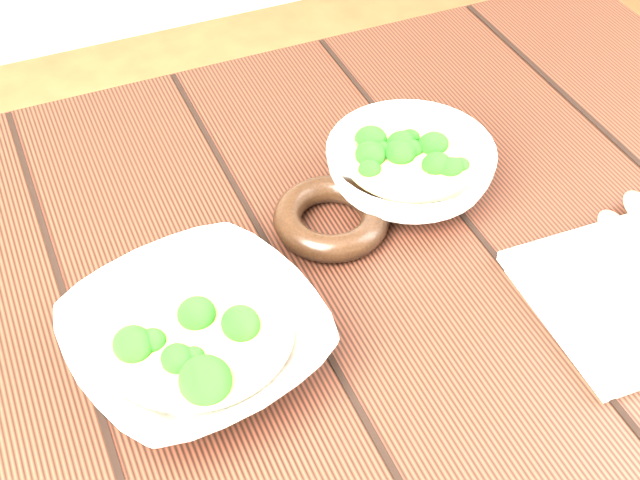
% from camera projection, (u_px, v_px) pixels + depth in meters
% --- Properties ---
extents(table, '(1.20, 0.80, 0.75)m').
position_uv_depth(table, '(314.00, 364.00, 0.93)').
color(table, '#34170F').
rests_on(table, ground).
extents(soup_bowl_front, '(0.25, 0.25, 0.06)m').
position_uv_depth(soup_bowl_front, '(196.00, 339.00, 0.76)').
color(soup_bowl_front, white).
rests_on(soup_bowl_front, table).
extents(soup_bowl_back, '(0.23, 0.23, 0.06)m').
position_uv_depth(soup_bowl_back, '(410.00, 168.00, 0.92)').
color(soup_bowl_back, white).
rests_on(soup_bowl_back, table).
extents(trivet, '(0.12, 0.12, 0.03)m').
position_uv_depth(trivet, '(331.00, 218.00, 0.89)').
color(trivet, black).
rests_on(trivet, table).
extents(spoon_left, '(0.08, 0.18, 0.01)m').
position_uv_depth(spoon_left, '(625.00, 253.00, 0.86)').
color(spoon_left, '#A29E8F').
rests_on(spoon_left, napkin).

